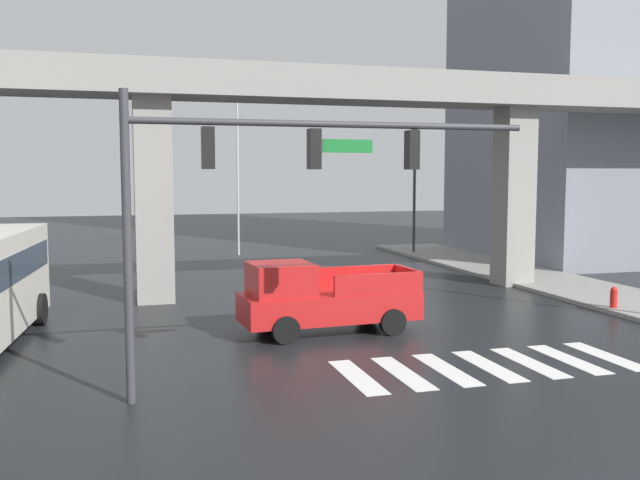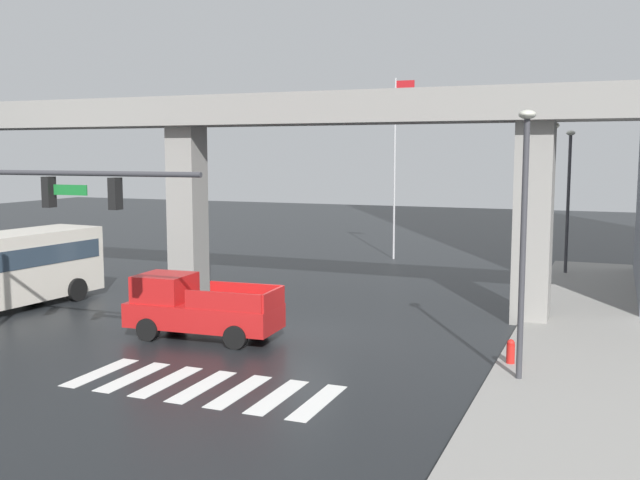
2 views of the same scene
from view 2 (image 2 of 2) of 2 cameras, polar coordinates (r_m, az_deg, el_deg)
ground_plane at (r=25.40m, az=-1.71°, el=-7.22°), size 120.00×120.00×0.00m
crosswalk_stripes at (r=20.00m, az=-9.13°, el=-11.16°), size 7.15×2.80×0.01m
elevated_overpass at (r=28.92m, az=1.93°, el=9.06°), size 51.79×2.55×8.46m
sidewalk_east at (r=25.31m, az=19.24°, el=-7.47°), size 4.00×36.00×0.15m
pickup_truck at (r=24.90m, az=-9.64°, el=-5.26°), size 5.20×2.30×2.08m
traffic_signal_mast at (r=22.17m, az=-22.43°, el=2.15°), size 8.69×0.32×6.20m
street_lamp_near_corner at (r=19.83m, az=15.57°, el=1.95°), size 0.44×0.70×7.24m
street_lamp_mid_block at (r=27.96m, az=17.48°, el=3.22°), size 0.44×0.70×7.24m
street_lamp_far_north at (r=38.54m, az=18.76°, el=4.07°), size 0.44×0.70×7.24m
fire_hydrant at (r=21.93m, az=14.59°, el=-8.53°), size 0.24×0.24×0.85m
flagpole at (r=42.53m, az=5.95°, el=6.53°), size 1.16×0.12×10.36m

